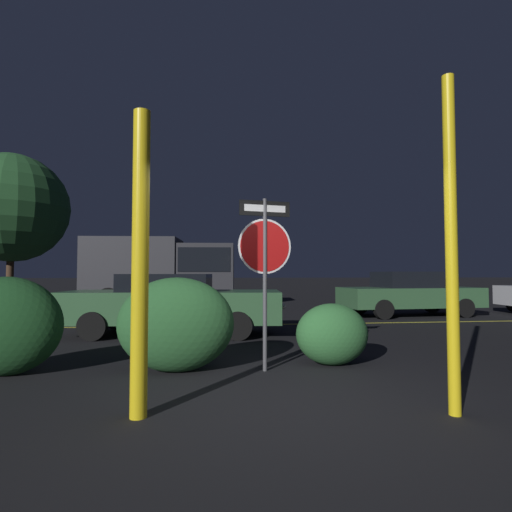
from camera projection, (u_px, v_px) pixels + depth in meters
ground_plane at (287, 405)px, 4.21m from camera, size 260.00×260.00×0.00m
road_center_stripe at (240, 325)px, 10.77m from camera, size 40.82×0.12×0.01m
stop_sign at (265, 250)px, 5.76m from camera, size 0.79×0.15×2.47m
yellow_pole_left at (140, 262)px, 3.90m from camera, size 0.17×0.17×3.01m
yellow_pole_right at (451, 242)px, 3.98m from camera, size 0.12×0.12×3.40m
hedge_bush_1 at (5, 326)px, 5.45m from camera, size 1.52×0.83×1.35m
hedge_bush_2 at (176, 324)px, 5.66m from camera, size 1.64×0.90×1.33m
hedge_bush_3 at (332, 334)px, 6.07m from camera, size 1.11×0.80×0.93m
passing_car_2 at (172, 303)px, 9.09m from camera, size 5.06×2.15×1.38m
passing_car_3 at (409, 294)px, 13.17m from camera, size 4.67×2.12×1.45m
delivery_truck at (165, 268)px, 16.88m from camera, size 6.24×2.94×2.86m
tree_0 at (12, 208)px, 18.90m from camera, size 5.13×5.13×7.07m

